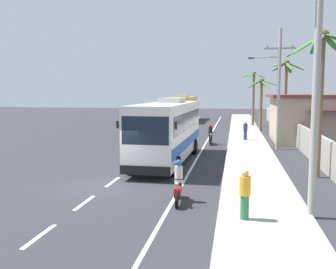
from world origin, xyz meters
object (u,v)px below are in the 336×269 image
palm_fourth (322,65)px  palm_second (286,84)px  pedestrian_near_kerb (245,193)px  palm_third (261,95)px  utility_pole_mid (278,85)px  pedestrian_midwalk (245,130)px  utility_pole_nearest (317,61)px  palm_nearest (254,88)px  coach_bus_foreground (168,129)px  motorcycle_beside_bus (210,136)px  motorcycle_trailing (178,185)px  coach_bus_far_lane (184,107)px

palm_fourth → palm_second: bearing=89.6°
pedestrian_near_kerb → palm_third: 30.69m
pedestrian_near_kerb → utility_pole_mid: size_ratio=0.19×
pedestrian_midwalk → palm_second: (3.36, 1.00, 4.01)m
pedestrian_near_kerb → utility_pole_nearest: 4.97m
palm_nearest → palm_third: bearing=-83.7°
coach_bus_foreground → pedestrian_midwalk: bearing=65.2°
utility_pole_mid → pedestrian_near_kerb: bearing=-99.0°
utility_pole_mid → palm_nearest: size_ratio=1.33×
motorcycle_beside_bus → utility_pole_nearest: utility_pole_nearest is taller
pedestrian_near_kerb → palm_second: size_ratio=0.24×
motorcycle_beside_bus → palm_nearest: palm_nearest is taller
palm_second → motorcycle_trailing: bearing=-107.6°
coach_bus_foreground → motorcycle_trailing: (1.90, -8.47, -1.35)m
coach_bus_far_lane → motorcycle_trailing: coach_bus_far_lane is taller
coach_bus_far_lane → utility_pole_nearest: size_ratio=1.14×
palm_nearest → motorcycle_beside_bus: bearing=-103.6°
motorcycle_beside_bus → palm_fourth: (6.10, -11.33, 4.95)m
utility_pole_mid → palm_second: 5.20m
palm_nearest → motorcycle_trailing: bearing=-97.2°
palm_fourth → pedestrian_near_kerb: bearing=-116.7°
pedestrian_midwalk → palm_second: size_ratio=0.23×
palm_fourth → palm_third: bearing=93.5°
motorcycle_trailing → pedestrian_near_kerb: pedestrian_near_kerb is taller
utility_pole_nearest → palm_nearest: bearing=90.7°
coach_bus_foreground → motorcycle_beside_bus: bearing=76.1°
coach_bus_far_lane → pedestrian_near_kerb: (7.66, -43.24, -0.96)m
pedestrian_near_kerb → palm_fourth: palm_fourth is taller
motorcycle_beside_bus → utility_pole_nearest: (4.58, -17.91, 4.65)m
motorcycle_trailing → palm_nearest: (4.31, 33.85, 3.99)m
pedestrian_near_kerb → palm_nearest: palm_nearest is taller
motorcycle_trailing → palm_nearest: bearing=82.8°
pedestrian_midwalk → palm_fourth: size_ratio=0.22×
motorcycle_trailing → pedestrian_midwalk: (3.04, 19.13, 0.31)m
palm_second → palm_fourth: bearing=-90.4°
coach_bus_foreground → pedestrian_near_kerb: coach_bus_foreground is taller
coach_bus_foreground → motorcycle_trailing: bearing=-77.4°
palm_second → pedestrian_midwalk: bearing=-163.4°
utility_pole_nearest → palm_nearest: (-0.45, 34.90, -0.65)m
coach_bus_foreground → utility_pole_nearest: bearing=-55.1°
utility_pole_nearest → utility_pole_mid: bearing=88.4°
motorcycle_trailing → palm_third: (4.90, 28.45, 3.28)m
pedestrian_midwalk → utility_pole_mid: bearing=32.3°
motorcycle_beside_bus → palm_third: (4.72, 11.59, 3.29)m
pedestrian_midwalk → utility_pole_nearest: (1.72, -20.19, 4.34)m
motorcycle_beside_bus → motorcycle_trailing: 16.86m
palm_fourth → motorcycle_trailing: bearing=-138.6°
coach_bus_foreground → motorcycle_beside_bus: coach_bus_foreground is taller
motorcycle_trailing → pedestrian_midwalk: pedestrian_midwalk is taller
utility_pole_nearest → palm_third: utility_pole_nearest is taller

